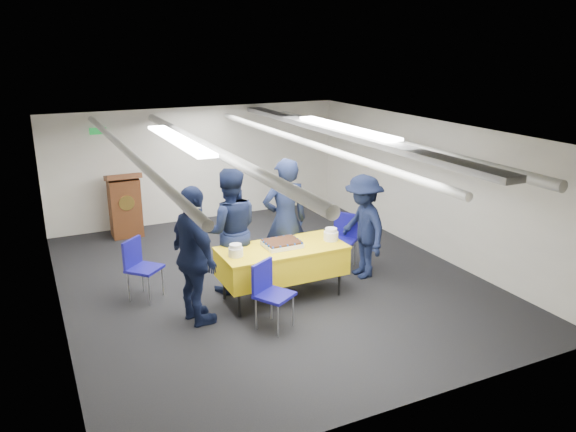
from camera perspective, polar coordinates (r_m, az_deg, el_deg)
The scene contains 14 objects.
ground at distance 8.77m, azimuth -1.95°, elevation -6.41°, with size 7.00×7.00×0.00m, color black.
room_shell at distance 8.62m, azimuth -2.60°, elevation 5.81°, with size 6.00×7.00×2.30m.
serving_table at distance 7.96m, azimuth -0.61°, elevation -4.58°, with size 1.78×0.83×0.77m.
sheet_cake at distance 7.89m, azimuth -0.62°, elevation -2.81°, with size 0.52×0.40×0.09m.
plate_stack_left at distance 7.56m, azimuth -5.33°, elevation -3.52°, with size 0.20×0.20×0.17m.
plate_stack_right at distance 8.14m, azimuth 4.38°, elevation -1.90°, with size 0.21×0.21×0.18m.
podium at distance 10.93m, azimuth -16.23°, elevation 1.14°, with size 0.62×0.53×1.25m.
chair_near at distance 7.19m, azimuth -1.94°, elevation -7.31°, with size 0.58×0.58×0.87m.
chair_right at distance 9.15m, azimuth 5.67°, elevation -1.89°, with size 0.59×0.59×0.87m.
chair_left at distance 8.25m, azimuth -14.89°, elevation -4.59°, with size 0.59×0.59×0.87m.
sailor_a at distance 8.43m, azimuth -0.29°, elevation -0.45°, with size 0.70×0.46×1.91m, color black.
sailor_b at distance 8.12m, azimuth -5.94°, elevation -1.50°, with size 0.90×0.70×1.84m, color black.
sailor_c at distance 7.23m, azimuth -9.48°, elevation -4.07°, with size 1.08×0.45×1.84m, color black.
sailor_d at distance 8.68m, azimuth 7.62°, elevation -1.08°, with size 1.05×0.60×1.62m, color black.
Camera 1 is at (-3.20, -7.37, 3.52)m, focal length 35.00 mm.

